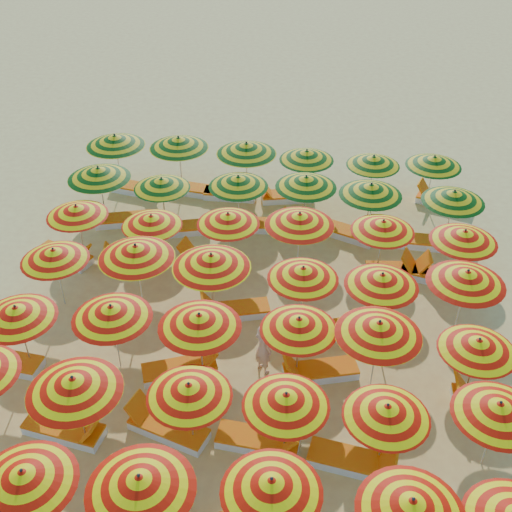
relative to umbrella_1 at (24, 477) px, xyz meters
name	(u,v)px	position (x,y,z in m)	size (l,w,h in m)	color
ground	(254,318)	(3.17, 6.26, -1.67)	(120.00, 120.00, 0.00)	#E5C666
umbrella_1	(24,477)	(0.00, 0.00, 0.00)	(2.17, 2.17, 1.90)	silver
umbrella_2	(140,483)	(1.97, 0.06, 0.07)	(1.97, 1.97, 1.98)	silver
umbrella_3	(272,486)	(4.12, 0.32, -0.04)	(1.91, 1.91, 1.85)	silver
umbrella_4	(412,506)	(6.39, 0.15, 0.01)	(2.35, 2.35, 1.91)	silver
umbrella_7	(74,385)	(0.17, 2.02, 0.08)	(2.24, 2.24, 1.99)	silver
umbrella_8	(189,390)	(2.35, 2.27, -0.09)	(2.23, 2.23, 1.80)	silver
umbrella_9	(286,400)	(4.23, 2.22, -0.08)	(1.71, 1.71, 1.80)	silver
umbrella_10	(387,411)	(6.13, 2.17, -0.11)	(1.81, 1.81, 1.77)	silver
umbrella_11	(499,409)	(8.19, 2.40, -0.05)	(2.05, 2.05, 1.84)	silver
umbrella_12	(16,313)	(-1.85, 4.03, -0.04)	(2.06, 2.06, 1.85)	silver
umbrella_13	(111,312)	(0.25, 4.23, 0.00)	(2.20, 2.20, 1.90)	silver
umbrella_14	(199,321)	(2.23, 4.13, 0.04)	(2.30, 2.30, 1.94)	silver
umbrella_15	(299,324)	(4.36, 4.37, -0.07)	(2.26, 2.26, 1.82)	silver
umbrella_16	(379,328)	(6.05, 4.24, 0.08)	(2.27, 2.27, 1.99)	silver
umbrella_17	(478,345)	(8.12, 4.17, -0.11)	(2.05, 2.05, 1.77)	silver
umbrella_18	(54,255)	(-1.83, 6.27, -0.07)	(2.07, 2.07, 1.82)	silver
umbrella_19	(136,252)	(0.24, 6.38, 0.11)	(2.11, 2.11, 2.02)	silver
umbrella_20	(211,261)	(2.15, 6.18, 0.13)	(2.28, 2.28, 2.04)	silver
umbrella_21	(303,273)	(4.36, 6.17, -0.06)	(2.28, 2.28, 1.83)	silver
umbrella_22	(382,280)	(6.22, 6.07, -0.02)	(2.31, 2.31, 1.87)	silver
umbrella_23	(467,277)	(8.18, 6.27, 0.06)	(2.00, 2.00, 1.97)	silver
umbrella_24	(77,211)	(-1.97, 8.34, -0.08)	(1.96, 1.96, 1.80)	silver
umbrella_25	(152,220)	(0.18, 8.15, -0.13)	(2.09, 2.09, 1.75)	silver
umbrella_26	(228,219)	(2.24, 8.37, -0.07)	(2.09, 2.09, 1.82)	silver
umbrella_27	(300,219)	(4.16, 8.31, 0.08)	(2.35, 2.35, 1.99)	silver
umbrella_28	(383,226)	(6.37, 8.47, -0.08)	(2.11, 2.11, 1.81)	silver
umbrella_29	(464,236)	(8.42, 8.15, -0.03)	(1.85, 1.85, 1.86)	silver
umbrella_30	(99,173)	(-1.90, 10.20, 0.09)	(2.41, 2.41, 2.00)	silver
umbrella_31	(162,183)	(0.00, 10.13, -0.11)	(2.18, 2.18, 1.78)	silver
umbrella_32	(238,181)	(2.26, 10.33, -0.02)	(1.85, 1.85, 1.88)	silver
umbrella_33	(306,182)	(4.24, 10.46, 0.02)	(2.21, 2.21, 1.92)	silver
umbrella_34	(371,190)	(6.10, 10.19, 0.03)	(2.03, 2.03, 1.93)	silver
umbrella_35	(454,196)	(8.42, 10.12, 0.00)	(1.80, 1.80, 1.89)	silver
umbrella_36	(115,141)	(-2.02, 12.32, 0.12)	(1.93, 1.93, 2.03)	silver
umbrella_37	(179,143)	(0.06, 12.39, 0.12)	(2.50, 2.50, 2.03)	silver
umbrella_38	(246,148)	(2.27, 12.21, 0.12)	(2.15, 2.15, 2.04)	silver
umbrella_39	(307,155)	(4.18, 12.28, -0.05)	(2.10, 2.10, 1.84)	silver
umbrella_40	(373,161)	(6.27, 12.23, -0.10)	(1.89, 1.89, 1.78)	silver
umbrella_41	(434,161)	(8.13, 12.30, -0.05)	(2.29, 2.29, 1.84)	silver
lounger_5	(66,429)	(-0.33, 2.19, -1.52)	(1.81, 0.89, 0.69)	white
lounger_6	(167,428)	(1.76, 2.46, -1.52)	(1.83, 1.11, 0.69)	white
lounger_7	(260,440)	(3.73, 2.35, -1.52)	(1.78, 0.76, 0.69)	white
lounger_8	(353,461)	(5.62, 2.06, -1.52)	(1.81, 0.88, 0.69)	white
lounger_9	(4,361)	(-2.44, 3.95, -1.52)	(1.79, 0.80, 0.69)	white
lounger_10	(182,369)	(1.72, 4.16, -1.52)	(1.83, 1.15, 0.69)	white
lounger_11	(319,371)	(4.86, 4.43, -1.52)	(1.82, 1.01, 0.69)	white
lounger_12	(490,399)	(8.62, 4.01, -1.52)	(1.73, 0.58, 0.69)	white
lounger_13	(234,310)	(2.65, 6.32, -1.52)	(1.82, 1.01, 0.69)	white
lounger_14	(355,326)	(5.71, 6.07, -1.52)	(1.82, 1.20, 0.69)	white
lounger_15	(65,256)	(-2.47, 8.15, -1.52)	(1.82, 1.20, 0.69)	white
lounger_16	(135,261)	(-0.42, 8.14, -1.52)	(1.81, 0.90, 0.69)	white
lounger_17	(208,262)	(1.64, 8.30, -1.52)	(1.82, 0.98, 0.69)	white
lounger_18	(399,270)	(6.97, 8.50, -1.52)	(1.77, 0.72, 0.69)	white
lounger_19	(431,275)	(7.83, 8.38, -1.52)	(1.83, 1.05, 0.69)	white
lounger_20	(122,219)	(-1.40, 10.22, -1.52)	(1.82, 1.01, 0.69)	white
lounger_21	(180,228)	(0.50, 9.92, -1.52)	(1.82, 1.01, 0.69)	white
lounger_22	(259,225)	(2.85, 10.37, -1.52)	(1.74, 0.62, 0.69)	white
lounger_23	(349,233)	(5.60, 10.21, -1.52)	(1.82, 1.24, 0.69)	white
lounger_24	(428,242)	(7.92, 9.98, -1.52)	(1.76, 0.68, 0.69)	white
lounger_25	(137,188)	(-1.42, 12.14, -1.52)	(1.82, 0.95, 0.69)	white
lounger_26	(199,190)	(0.65, 12.25, -1.52)	(1.81, 0.86, 0.69)	white
lounger_27	(231,194)	(1.77, 12.13, -1.52)	(1.74, 0.60, 0.69)	white
lounger_28	(286,196)	(3.58, 12.18, -1.52)	(1.82, 0.93, 0.69)	white
lounger_29	(442,201)	(8.64, 12.43, -1.52)	(1.83, 1.14, 0.69)	white
beachgoer_a	(263,348)	(3.58, 4.48, -0.98)	(0.50, 0.33, 1.37)	tan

